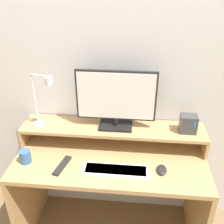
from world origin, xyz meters
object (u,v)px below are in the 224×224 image
(desk_lamp, at_px, (42,99))
(mug, at_px, (25,157))
(monitor, at_px, (116,99))
(remote_control, at_px, (62,165))
(keyboard, at_px, (116,170))
(mouse, at_px, (162,170))
(router_dock, at_px, (188,124))

(desk_lamp, relative_size, mug, 4.31)
(monitor, relative_size, remote_control, 2.78)
(monitor, height_order, keyboard, monitor)
(keyboard, distance_m, mouse, 0.29)
(monitor, height_order, remote_control, monitor)
(router_dock, bearing_deg, monitor, 178.07)
(keyboard, relative_size, remote_control, 2.16)
(desk_lamp, bearing_deg, router_dock, 1.69)
(monitor, distance_m, mouse, 0.54)
(router_dock, xyz_separation_m, mug, (-1.05, -0.25, -0.16))
(desk_lamp, distance_m, router_dock, 0.99)
(mug, bearing_deg, monitor, 24.86)
(keyboard, distance_m, remote_control, 0.35)
(keyboard, bearing_deg, monitor, 95.24)
(remote_control, bearing_deg, mouse, 1.47)
(monitor, relative_size, router_dock, 4.27)
(monitor, distance_m, router_dock, 0.51)
(desk_lamp, height_order, router_dock, desk_lamp)
(desk_lamp, bearing_deg, keyboard, -25.88)
(desk_lamp, xyz_separation_m, mug, (-0.08, -0.22, -0.31))
(mouse, bearing_deg, desk_lamp, 164.59)
(keyboard, xyz_separation_m, mouse, (0.29, 0.03, 0.00))
(desk_lamp, distance_m, mouse, 0.90)
(remote_control, xyz_separation_m, mug, (-0.25, 0.02, 0.04))
(router_dock, height_order, mouse, router_dock)
(desk_lamp, height_order, remote_control, desk_lamp)
(desk_lamp, xyz_separation_m, keyboard, (0.52, -0.25, -0.35))
(router_dock, distance_m, mug, 1.09)
(remote_control, bearing_deg, keyboard, -2.18)
(monitor, height_order, router_dock, monitor)
(mouse, bearing_deg, router_dock, 55.23)
(monitor, bearing_deg, desk_lamp, -174.73)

